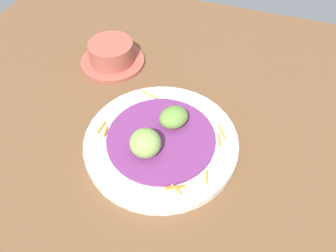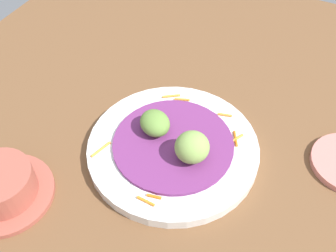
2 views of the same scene
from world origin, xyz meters
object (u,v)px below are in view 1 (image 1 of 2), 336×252
(guac_scoop_left, at_px, (175,118))
(terracotta_bowl, at_px, (112,55))
(guac_scoop_center, at_px, (145,143))
(main_plate, at_px, (161,142))

(guac_scoop_left, xyz_separation_m, terracotta_bowl, (-0.14, -0.19, -0.02))
(guac_scoop_left, relative_size, guac_scoop_center, 1.02)
(main_plate, distance_m, guac_scoop_center, 0.05)
(main_plate, height_order, guac_scoop_left, guac_scoop_left)
(main_plate, bearing_deg, guac_scoop_left, 160.15)
(main_plate, relative_size, guac_scoop_center, 5.17)
(main_plate, relative_size, guac_scoop_left, 5.04)
(main_plate, relative_size, terracotta_bowl, 1.91)
(guac_scoop_left, bearing_deg, terracotta_bowl, -127.17)
(guac_scoop_left, bearing_deg, main_plate, -19.85)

